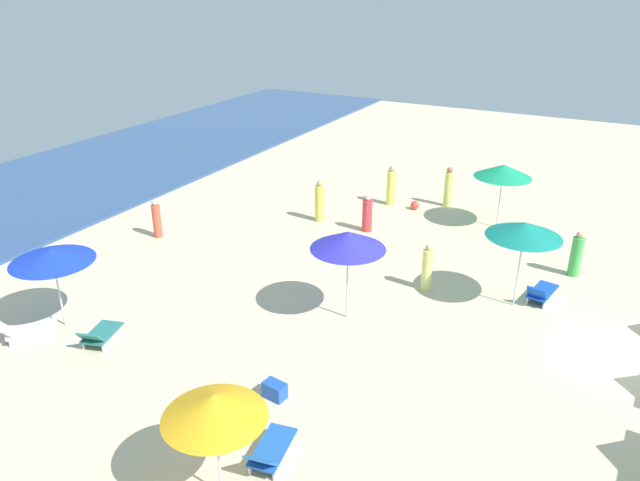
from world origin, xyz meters
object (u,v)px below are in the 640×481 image
object	(u,v)px
lounge_chair_1_0	(271,451)
umbrella_5	(524,230)
umbrella_4	(52,255)
lounge_chair_5_0	(542,293)
beachgoer_2	(157,219)
cooler_box_1	(275,390)
lounge_chair_4_1	(27,330)
umbrella_1	(214,406)
beachgoer_6	(427,269)
lounge_chair_4_0	(100,335)
beachgoer_3	(448,188)
umbrella_3	(503,171)
beachgoer_4	(367,214)
beachgoer_0	(320,202)
beach_ball_2	(415,205)
beachgoer_5	(576,255)
beachgoer_1	(391,187)
umbrella_2	(348,240)

from	to	relation	value
lounge_chair_1_0	umbrella_5	size ratio (longest dim) A/B	0.57
umbrella_4	lounge_chair_5_0	size ratio (longest dim) A/B	1.61
beachgoer_2	cooler_box_1	size ratio (longest dim) A/B	2.83
lounge_chair_4_1	cooler_box_1	xyz separation A→B (m)	(1.04, -7.39, -0.05)
lounge_chair_5_0	beachgoer_2	bearing A→B (deg)	17.01
umbrella_1	beachgoer_6	world-z (taller)	umbrella_1
lounge_chair_4_0	lounge_chair_4_1	bearing A→B (deg)	5.36
lounge_chair_4_1	beachgoer_3	bearing A→B (deg)	-83.68
umbrella_3	lounge_chair_4_0	world-z (taller)	umbrella_3
lounge_chair_1_0	beachgoer_4	world-z (taller)	beachgoer_4
lounge_chair_4_0	beachgoer_0	xyz separation A→B (m)	(10.68, -1.06, 0.56)
beachgoer_3	beachgoer_6	size ratio (longest dim) A/B	1.12
beach_ball_2	lounge_chair_4_1	bearing A→B (deg)	157.53
beachgoer_4	beach_ball_2	world-z (taller)	beachgoer_4
lounge_chair_5_0	beachgoer_0	size ratio (longest dim) A/B	0.86
umbrella_1	beachgoer_6	distance (m)	9.91
lounge_chair_1_0	beachgoer_5	xyz separation A→B (m)	(11.90, -4.40, 0.45)
lounge_chair_1_0	umbrella_3	size ratio (longest dim) A/B	0.60
lounge_chair_5_0	beachgoer_1	world-z (taller)	beachgoer_1
umbrella_2	beachgoer_0	size ratio (longest dim) A/B	1.57
beachgoer_1	beachgoer_5	xyz separation A→B (m)	(-3.48, -7.95, -0.09)
cooler_box_1	beach_ball_2	xyz separation A→B (m)	(13.50, 1.37, -0.02)
lounge_chair_1_0	umbrella_5	distance (m)	9.69
lounge_chair_1_0	beachgoer_5	size ratio (longest dim) A/B	0.98
lounge_chair_4_0	beachgoer_4	distance (m)	11.10
umbrella_3	umbrella_5	bearing A→B (deg)	-162.55
lounge_chair_4_1	beachgoer_1	bearing A→B (deg)	-77.59
umbrella_3	lounge_chair_4_1	distance (m)	17.27
lounge_chair_4_0	beachgoer_3	size ratio (longest dim) A/B	0.81
lounge_chair_4_0	beachgoer_4	size ratio (longest dim) A/B	0.93
beachgoer_1	beachgoer_2	bearing A→B (deg)	141.32
umbrella_2	beachgoer_1	bearing A→B (deg)	14.38
lounge_chair_4_1	umbrella_5	world-z (taller)	umbrella_5
umbrella_1	umbrella_4	distance (m)	8.17
umbrella_5	beachgoer_6	world-z (taller)	umbrella_5
umbrella_4	beachgoer_4	bearing A→B (deg)	-24.75
umbrella_3	beachgoer_2	bearing A→B (deg)	122.43
beachgoer_1	beach_ball_2	bearing A→B (deg)	-91.79
umbrella_5	beachgoer_4	distance (m)	7.32
cooler_box_1	umbrella_1	bearing A→B (deg)	-69.92
umbrella_4	lounge_chair_5_0	bearing A→B (deg)	-56.27
beachgoer_0	beachgoer_2	bearing A→B (deg)	127.03
beachgoer_5	lounge_chair_4_0	bearing A→B (deg)	-127.20
lounge_chair_1_0	cooler_box_1	distance (m)	2.07
beachgoer_1	beachgoer_4	world-z (taller)	beachgoer_1
umbrella_5	beachgoer_0	world-z (taller)	umbrella_5
umbrella_3	beachgoer_0	world-z (taller)	umbrella_3
umbrella_1	lounge_chair_4_0	xyz separation A→B (m)	(2.67, 6.03, -1.83)
lounge_chair_1_0	beachgoer_6	xyz separation A→B (m)	(8.64, -0.37, 0.45)
beachgoer_1	beachgoer_4	bearing A→B (deg)	-172.49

